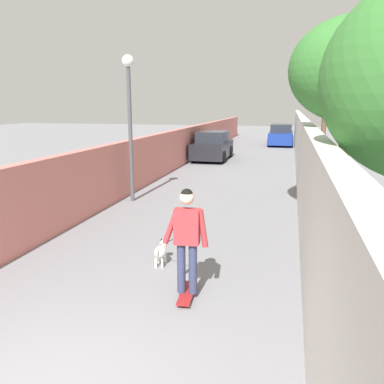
{
  "coord_description": "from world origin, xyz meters",
  "views": [
    {
      "loc": [
        -2.68,
        -2.4,
        2.94
      ],
      "look_at": [
        5.75,
        -0.29,
        1.0
      ],
      "focal_mm": 36.64,
      "sensor_mm": 36.0,
      "label": 1
    }
  ],
  "objects_px": {
    "lamp_post": "(129,103)",
    "car_near": "(213,146)",
    "tree_right_mid": "(350,71)",
    "person_skateboarder": "(187,233)",
    "tree_right_near": "(326,94)",
    "skateboard": "(187,293)",
    "car_far": "(281,135)",
    "dog": "(161,251)"
  },
  "relations": [
    {
      "from": "lamp_post",
      "to": "car_near",
      "type": "relative_size",
      "value": 1.11
    },
    {
      "from": "tree_right_mid",
      "to": "car_near",
      "type": "distance_m",
      "value": 12.43
    },
    {
      "from": "tree_right_mid",
      "to": "person_skateboarder",
      "type": "distance_m",
      "value": 6.09
    },
    {
      "from": "tree_right_near",
      "to": "person_skateboarder",
      "type": "xyz_separation_m",
      "value": [
        -16.25,
        3.09,
        -2.42
      ]
    },
    {
      "from": "car_near",
      "to": "skateboard",
      "type": "bearing_deg",
      "value": -170.28
    },
    {
      "from": "skateboard",
      "to": "car_far",
      "type": "distance_m",
      "value": 24.58
    },
    {
      "from": "skateboard",
      "to": "person_skateboarder",
      "type": "xyz_separation_m",
      "value": [
        -0.0,
        0.0,
        0.98
      ]
    },
    {
      "from": "skateboard",
      "to": "dog",
      "type": "distance_m",
      "value": 1.39
    },
    {
      "from": "skateboard",
      "to": "dog",
      "type": "xyz_separation_m",
      "value": [
        1.12,
        0.8,
        0.21
      ]
    },
    {
      "from": "car_far",
      "to": "dog",
      "type": "bearing_deg",
      "value": 176.24
    },
    {
      "from": "person_skateboarder",
      "to": "car_far",
      "type": "height_order",
      "value": "person_skateboarder"
    },
    {
      "from": "person_skateboarder",
      "to": "car_far",
      "type": "relative_size",
      "value": 0.38
    },
    {
      "from": "car_near",
      "to": "car_far",
      "type": "relative_size",
      "value": 0.9
    },
    {
      "from": "tree_right_mid",
      "to": "lamp_post",
      "type": "bearing_deg",
      "value": 81.27
    },
    {
      "from": "tree_right_near",
      "to": "car_near",
      "type": "bearing_deg",
      "value": 96.99
    },
    {
      "from": "lamp_post",
      "to": "person_skateboarder",
      "type": "bearing_deg",
      "value": -150.09
    },
    {
      "from": "car_far",
      "to": "skateboard",
      "type": "bearing_deg",
      "value": 178.28
    },
    {
      "from": "car_far",
      "to": "person_skateboarder",
      "type": "bearing_deg",
      "value": 178.28
    },
    {
      "from": "tree_right_mid",
      "to": "car_far",
      "type": "relative_size",
      "value": 1.13
    },
    {
      "from": "car_far",
      "to": "car_near",
      "type": "bearing_deg",
      "value": 159.32
    },
    {
      "from": "lamp_post",
      "to": "dog",
      "type": "height_order",
      "value": "lamp_post"
    },
    {
      "from": "tree_right_near",
      "to": "tree_right_mid",
      "type": "xyz_separation_m",
      "value": [
        -11.5,
        0.37,
        0.25
      ]
    },
    {
      "from": "tree_right_mid",
      "to": "car_near",
      "type": "height_order",
      "value": "tree_right_mid"
    },
    {
      "from": "lamp_post",
      "to": "car_far",
      "type": "xyz_separation_m",
      "value": [
        18.89,
        -4.0,
        -2.27
      ]
    },
    {
      "from": "skateboard",
      "to": "car_far",
      "type": "height_order",
      "value": "car_far"
    },
    {
      "from": "lamp_post",
      "to": "tree_right_near",
      "type": "bearing_deg",
      "value": -30.97
    },
    {
      "from": "skateboard",
      "to": "car_near",
      "type": "height_order",
      "value": "car_near"
    },
    {
      "from": "tree_right_near",
      "to": "skateboard",
      "type": "relative_size",
      "value": 5.51
    },
    {
      "from": "tree_right_mid",
      "to": "dog",
      "type": "bearing_deg",
      "value": 135.94
    },
    {
      "from": "person_skateboarder",
      "to": "car_near",
      "type": "height_order",
      "value": "person_skateboarder"
    },
    {
      "from": "car_near",
      "to": "car_far",
      "type": "bearing_deg",
      "value": -20.68
    },
    {
      "from": "tree_right_near",
      "to": "skateboard",
      "type": "bearing_deg",
      "value": 169.25
    },
    {
      "from": "person_skateboarder",
      "to": "car_near",
      "type": "distance_m",
      "value": 15.78
    },
    {
      "from": "tree_right_mid",
      "to": "car_near",
      "type": "bearing_deg",
      "value": 26.49
    },
    {
      "from": "person_skateboarder",
      "to": "skateboard",
      "type": "bearing_deg",
      "value": -20.56
    },
    {
      "from": "lamp_post",
      "to": "dog",
      "type": "relative_size",
      "value": 3.07
    },
    {
      "from": "tree_right_mid",
      "to": "skateboard",
      "type": "bearing_deg",
      "value": 150.24
    },
    {
      "from": "tree_right_mid",
      "to": "car_far",
      "type": "bearing_deg",
      "value": 5.7
    },
    {
      "from": "tree_right_near",
      "to": "dog",
      "type": "bearing_deg",
      "value": 165.6
    },
    {
      "from": "lamp_post",
      "to": "dog",
      "type": "xyz_separation_m",
      "value": [
        -4.55,
        -2.46,
        -2.71
      ]
    },
    {
      "from": "lamp_post",
      "to": "car_far",
      "type": "height_order",
      "value": "lamp_post"
    },
    {
      "from": "dog",
      "to": "car_far",
      "type": "xyz_separation_m",
      "value": [
        23.44,
        -1.54,
        0.44
      ]
    }
  ]
}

